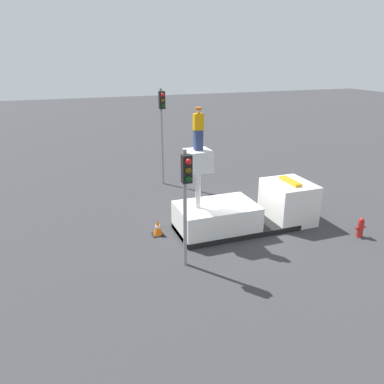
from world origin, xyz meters
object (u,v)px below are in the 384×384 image
object	(u,v)px
bucket_truck	(246,211)
fire_hydrant	(360,228)
traffic_cone_rear	(158,228)
traffic_light_pole	(186,187)
worker	(198,129)
traffic_light_across	(162,118)

from	to	relation	value
bucket_truck	fire_hydrant	distance (m)	5.06
bucket_truck	traffic_cone_rear	world-z (taller)	bucket_truck
bucket_truck	traffic_light_pole	world-z (taller)	traffic_light_pole
worker	traffic_light_pole	bearing A→B (deg)	-119.91
worker	traffic_light_across	distance (m)	7.35
worker	bucket_truck	bearing A→B (deg)	0.00
worker	traffic_light_across	world-z (taller)	traffic_light_across
bucket_truck	traffic_light_across	size ratio (longest dim) A/B	1.13
traffic_light_pole	fire_hydrant	bearing A→B (deg)	-1.99
worker	fire_hydrant	xyz separation A→B (m)	(6.72, -2.61, -4.35)
traffic_light_across	fire_hydrant	bearing A→B (deg)	-57.87
traffic_light_across	fire_hydrant	size ratio (longest dim) A/B	6.35
traffic_light_pole	fire_hydrant	size ratio (longest dim) A/B	4.98
bucket_truck	fire_hydrant	world-z (taller)	bucket_truck
bucket_truck	traffic_cone_rear	size ratio (longest dim) A/B	8.70
bucket_truck	traffic_light_pole	bearing A→B (deg)	-148.11
worker	traffic_light_pole	distance (m)	3.11
bucket_truck	traffic_light_pole	size ratio (longest dim) A/B	1.44
bucket_truck	traffic_light_across	xyz separation A→B (m)	(-1.91, 7.30, 3.27)
bucket_truck	traffic_light_across	bearing A→B (deg)	104.66
worker	traffic_cone_rear	bearing A→B (deg)	159.56
bucket_truck	worker	bearing A→B (deg)	180.00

